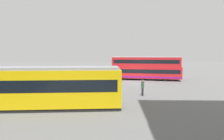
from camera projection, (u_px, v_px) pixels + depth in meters
ground_plane at (132, 83)px, 27.37m from camera, size 160.00×160.00×0.00m
double_decker_bus at (145, 68)px, 30.25m from camera, size 11.50×3.40×3.88m
tram_yellow at (21, 87)px, 14.12m from camera, size 15.67×5.11×3.26m
pedestrian_near_railing at (88, 82)px, 21.61m from camera, size 0.37×0.37×1.70m
pedestrian_crossing at (143, 87)px, 18.55m from camera, size 0.38×0.38×1.65m
pedestrian_railing at (88, 84)px, 21.60m from camera, size 6.52×0.22×1.08m
info_sign at (52, 75)px, 21.26m from camera, size 1.20×0.14×2.56m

